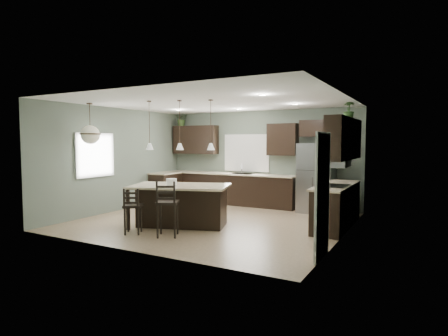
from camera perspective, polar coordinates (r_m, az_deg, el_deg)
ground at (r=8.96m, az=-1.81°, el=-8.14°), size 6.00×6.00×0.00m
pantry_door at (r=6.23m, az=14.75°, el=-4.10°), size 0.04×0.82×2.04m
window_back at (r=11.37m, az=3.46°, el=2.31°), size 1.35×0.02×1.00m
window_left at (r=10.04m, az=-19.08°, el=1.88°), size 0.02×1.10×1.00m
left_return_cabs at (r=11.77m, az=-8.95°, el=-3.04°), size 0.60×0.90×0.90m
left_return_countertop at (r=11.71m, az=-8.90°, el=-0.76°), size 0.66×0.96×0.04m
back_lower_cabs at (r=11.40m, az=0.78°, el=-3.22°), size 4.20×0.60×0.90m
back_countertop at (r=11.33m, az=0.73°, el=-0.88°), size 4.20×0.66×0.04m
sink_inset at (r=11.13m, az=2.78°, el=-0.89°), size 0.70×0.45×0.01m
faucet at (r=11.09m, az=2.71°, el=-0.16°), size 0.02×0.02×0.28m
back_upper_left at (r=12.08m, az=-4.39°, el=4.31°), size 1.55×0.34×0.90m
back_upper_right at (r=10.76m, az=8.92°, el=4.31°), size 0.85×0.34×0.90m
fridge_header at (r=10.45m, az=14.39°, el=5.89°), size 1.05×0.34×0.45m
right_lower_cabs at (r=8.71m, az=16.81°, el=-5.64°), size 0.60×2.35×0.90m
right_countertop at (r=8.65m, az=16.75°, el=-2.56°), size 0.66×2.35×0.04m
cooktop at (r=8.38m, az=16.36°, el=-2.59°), size 0.58×0.75×0.02m
wall_oven_front at (r=8.51m, az=14.41°, el=-5.82°), size 0.01×0.72×0.60m
right_upper_cabs at (r=8.57m, az=17.87°, el=4.26°), size 0.34×2.35×0.90m
microwave at (r=8.31m, az=17.11°, el=1.53°), size 0.40×0.75×0.40m
refrigerator at (r=10.26m, az=13.89°, el=-1.48°), size 0.90×0.74×1.85m
kitchen_island at (r=8.43m, az=-6.68°, el=-5.73°), size 2.41×1.84×0.92m
serving_dish at (r=8.42m, az=-8.01°, el=-2.09°), size 0.24×0.24×0.14m
bar_stool_left at (r=7.91m, az=-13.71°, el=-6.37°), size 0.48×0.48×0.95m
bar_stool_center at (r=7.54m, az=-8.60°, el=-6.13°), size 0.56×0.56×1.13m
pendant_left at (r=8.55m, az=-11.30°, el=6.38°), size 0.17×0.17×1.10m
pendant_center at (r=8.32m, az=-6.78°, el=6.50°), size 0.17×0.17×1.10m
pendant_right at (r=8.15m, az=-2.03°, el=6.58°), size 0.17×0.17×1.10m
chandelier at (r=9.45m, az=-19.75°, el=6.38°), size 0.48×0.48×0.97m
plant_back_left at (r=12.36m, az=-6.43°, el=7.43°), size 0.50×0.47×0.45m
plant_right_wall at (r=9.19m, az=18.49°, el=8.38°), size 0.26×0.26×0.43m
room_shell at (r=8.76m, az=-1.84°, el=2.79°), size 6.00×6.00×6.00m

